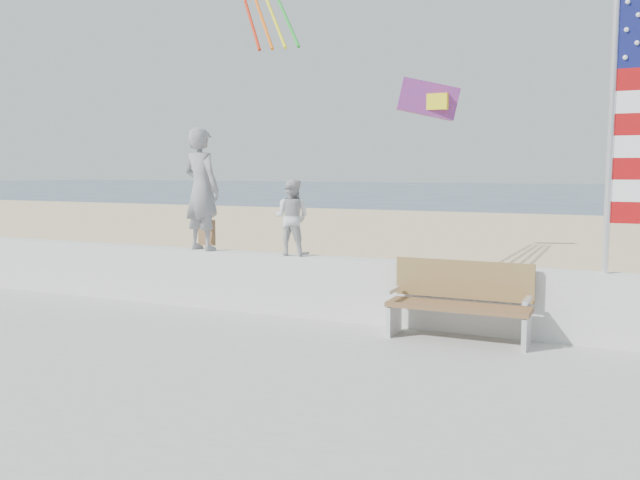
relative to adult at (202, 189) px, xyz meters
The scene contains 9 objects.
ground 3.46m from the adult, 45.78° to the right, with size 220.00×220.00×0.00m, color #314B63.
sand 7.54m from the adult, 74.46° to the left, with size 90.00×40.00×0.08m, color beige.
seawall 2.41m from the adult, ahead, with size 30.00×0.35×0.90m, color silver.
adult is the anchor object (origin of this frame).
child 1.64m from the adult, ahead, with size 0.55×0.43×1.14m, color silver.
bench 4.47m from the adult, ahead, with size 1.80×0.57×1.00m.
flag 6.12m from the adult, ahead, with size 0.50×0.08×3.50m.
parafoil_kite 3.81m from the adult, 20.91° to the left, with size 0.98×0.55×0.66m.
sign 1.15m from the adult, 111.42° to the left, with size 0.32×0.07×1.46m.
Camera 1 is at (4.18, -6.98, 2.36)m, focal length 38.00 mm.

